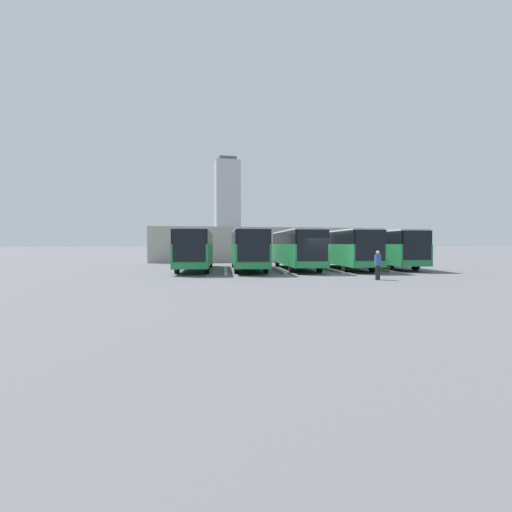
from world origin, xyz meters
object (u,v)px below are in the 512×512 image
object	(u,v)px
bus_2	(296,248)
bus_4	(196,248)
bus_1	(344,248)
bus_0	(383,247)
bus_3	(248,248)
pedestrian	(378,264)

from	to	relation	value
bus_2	bus_4	size ratio (longest dim) A/B	1.00
bus_1	bus_0	bearing A→B (deg)	-162.87
bus_4	bus_0	bearing A→B (deg)	-172.93
bus_3	bus_2	bearing A→B (deg)	-170.72
bus_3	bus_4	xyz separation A→B (m)	(4.13, -0.67, 0.00)
bus_2	bus_4	world-z (taller)	same
pedestrian	bus_4	bearing A→B (deg)	93.36
bus_0	bus_4	bearing A→B (deg)	7.07
bus_3	bus_1	bearing A→B (deg)	-173.56
bus_0	pedestrian	bearing A→B (deg)	66.20
bus_1	bus_2	distance (m)	4.14
pedestrian	bus_2	bearing A→B (deg)	60.30
bus_0	bus_2	distance (m)	8.27
bus_1	bus_4	distance (m)	12.41
bus_4	pedestrian	xyz separation A→B (m)	(-9.92, 10.96, -0.88)
bus_0	bus_2	xyz separation A→B (m)	(8.26, 0.41, 0.00)
bus_2	pedestrian	size ratio (longest dim) A/B	7.40
bus_1	bus_4	bearing A→B (deg)	3.69
bus_1	pedestrian	world-z (taller)	bus_1
bus_0	bus_3	world-z (taller)	same
bus_2	bus_3	bearing A→B (deg)	9.28
bus_1	pedestrian	xyz separation A→B (m)	(2.46, 10.13, -0.88)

